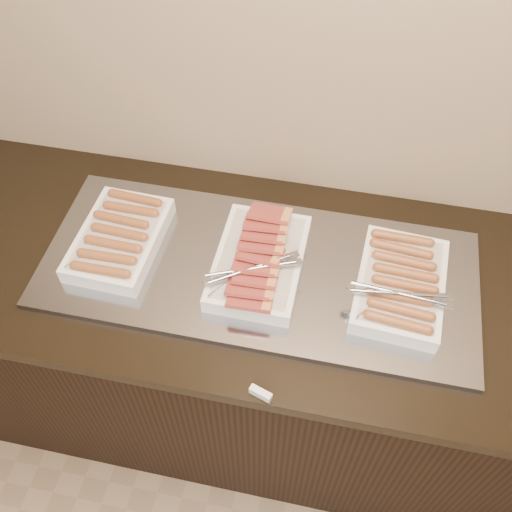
# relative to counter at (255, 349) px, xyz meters

# --- Properties ---
(counter) EXTENTS (2.06, 0.76, 0.90)m
(counter) POSITION_rel_counter_xyz_m (0.00, 0.00, 0.00)
(counter) COLOR black
(counter) RESTS_ON ground
(warming_tray) EXTENTS (1.20, 0.50, 0.02)m
(warming_tray) POSITION_rel_counter_xyz_m (0.01, 0.00, 0.46)
(warming_tray) COLOR gray
(warming_tray) RESTS_ON counter
(dish_left) EXTENTS (0.23, 0.34, 0.07)m
(dish_left) POSITION_rel_counter_xyz_m (-0.39, 0.00, 0.50)
(dish_left) COLOR white
(dish_left) RESTS_ON warming_tray
(dish_center) EXTENTS (0.26, 0.37, 0.09)m
(dish_center) POSITION_rel_counter_xyz_m (0.01, -0.00, 0.50)
(dish_center) COLOR white
(dish_center) RESTS_ON warming_tray
(dish_right) EXTENTS (0.26, 0.35, 0.08)m
(dish_right) POSITION_rel_counter_xyz_m (0.39, -0.00, 0.50)
(dish_right) COLOR white
(dish_right) RESTS_ON warming_tray
(label_holder) EXTENTS (0.06, 0.03, 0.02)m
(label_holder) POSITION_rel_counter_xyz_m (0.09, -0.36, 0.46)
(label_holder) COLOR white
(label_holder) RESTS_ON counter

